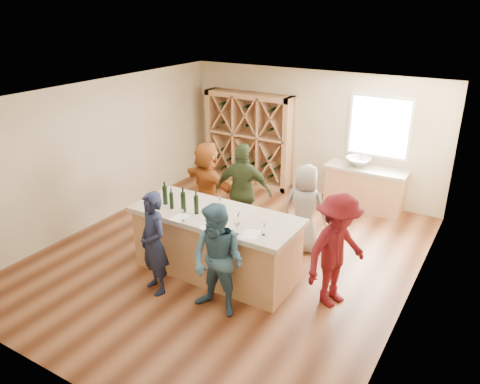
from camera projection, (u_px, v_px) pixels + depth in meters
The scene contains 34 objects.
floor at pixel (229, 257), 8.29m from camera, with size 6.00×7.00×0.10m, color brown.
ceiling at pixel (228, 93), 7.19m from camera, with size 6.00×7.00×0.10m, color white.
wall_back at pixel (313, 133), 10.56m from camera, with size 6.00×0.10×2.80m, color #C7B590.
wall_front at pixel (49, 284), 4.93m from camera, with size 6.00×0.10×2.80m, color #C7B590.
wall_left at pixel (98, 152), 9.20m from camera, with size 0.10×7.00×2.80m, color #C7B590.
wall_right at pixel (420, 223), 6.29m from camera, with size 0.10×7.00×2.80m, color #C7B590.
window_frame at pixel (380, 127), 9.64m from camera, with size 1.30×0.06×1.30m, color white.
window_pane at pixel (379, 127), 9.62m from camera, with size 1.18×0.01×1.18m, color white.
wine_rack at pixel (249, 139), 11.16m from camera, with size 2.20×0.45×2.20m, color tan.
back_counter_base at pixel (364, 189), 9.98m from camera, with size 1.60×0.58×0.86m, color tan.
back_counter_top at pixel (367, 169), 9.80m from camera, with size 1.70×0.62×0.06m, color #B6AD96.
sink at pixel (358, 162), 9.85m from camera, with size 0.54×0.54×0.19m, color silver.
faucet at pixel (361, 157), 9.97m from camera, with size 0.02×0.02×0.30m, color silver.
tasting_counter_base at pixel (216, 246), 7.54m from camera, with size 2.60×1.00×1.00m, color tan.
tasting_counter_top at pixel (215, 215), 7.34m from camera, with size 2.72×1.12×0.08m, color #B6AD96.
wine_bottle_a at pixel (165, 195), 7.59m from camera, with size 0.08×0.08×0.31m, color black.
wine_bottle_b at pixel (172, 201), 7.44m from camera, with size 0.07×0.07×0.27m, color black.
wine_bottle_d at pixel (183, 202), 7.31m from camera, with size 0.08×0.08×0.33m, color black.
wine_bottle_e at pixel (196, 205), 7.25m from camera, with size 0.07×0.07×0.30m, color black.
wine_glass_a at pixel (182, 216), 7.04m from camera, with size 0.06×0.06×0.17m, color white.
wine_glass_b at pixel (208, 221), 6.84m from camera, with size 0.07×0.07×0.19m, color white.
wine_glass_c at pixel (237, 229), 6.63m from camera, with size 0.07×0.07×0.18m, color white.
wine_glass_d at pixel (238, 218), 6.92m from camera, with size 0.07×0.07×0.19m, color white.
wine_glass_e at pixel (264, 229), 6.61m from camera, with size 0.07×0.07×0.18m, color white.
tasting_menu_a at pixel (180, 218), 7.17m from camera, with size 0.22×0.30×0.00m, color white.
tasting_menu_b at pixel (210, 227), 6.88m from camera, with size 0.22×0.29×0.00m, color white.
tasting_menu_c at pixel (251, 234), 6.66m from camera, with size 0.23×0.31×0.00m, color white.
person_near_left at pixel (154, 243), 6.97m from camera, with size 0.59×0.43×1.63m, color #191E38.
person_near_right at pixel (218, 261), 6.46m from camera, with size 0.81×0.44×1.67m, color #335972.
person_server at pixel (337, 251), 6.65m from camera, with size 1.13×0.52×1.74m, color #590F14.
person_far_mid at pixel (243, 192), 8.58m from camera, with size 1.07×0.55×1.83m, color #263319.
person_far_right at pixel (305, 209), 8.15m from camera, with size 0.78×0.51×1.60m, color slate.
person_far_left at pixel (208, 185), 9.06m from camera, with size 1.59×0.57×1.71m, color #994C19.
wine_glass_f at pixel (220, 203), 7.47m from camera, with size 0.07×0.07×0.18m, color white.
Camera 1 is at (3.89, -6.10, 4.17)m, focal length 35.00 mm.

